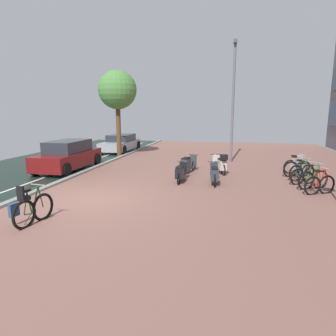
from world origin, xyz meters
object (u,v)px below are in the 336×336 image
at_px(scooter_mid, 221,164).
at_px(scooter_far, 214,174).
at_px(bicycle_foreground, 31,209).
at_px(bicycle_rack_00, 320,185).
at_px(scooter_extra, 188,164).
at_px(lamp_post, 233,97).
at_px(bicycle_rack_02, 303,176).
at_px(bicycle_rack_04, 297,169).
at_px(parked_car_far, 121,143).
at_px(bicycle_rack_03, 302,172).
at_px(parked_car_near, 68,156).
at_px(bicycle_rack_01, 313,180).
at_px(street_tree, 117,91).
at_px(scooter_near, 181,173).
at_px(bicycle_rack_05, 297,166).

bearing_deg(scooter_mid, scooter_far, -94.35).
distance_m(bicycle_foreground, bicycle_rack_00, 9.34).
relative_size(scooter_extra, lamp_post, 0.28).
xyz_separation_m(bicycle_rack_02, scooter_extra, (-4.88, 1.21, 0.08)).
bearing_deg(bicycle_rack_04, bicycle_rack_02, -92.04).
bearing_deg(parked_car_far, bicycle_rack_03, -33.89).
xyz_separation_m(parked_car_near, parked_car_far, (0.04, 7.21, -0.10)).
distance_m(scooter_mid, parked_car_far, 10.03).
relative_size(bicycle_rack_01, bicycle_rack_04, 0.95).
bearing_deg(parked_car_far, parked_car_near, -90.29).
bearing_deg(scooter_far, street_tree, 135.09).
bearing_deg(scooter_near, bicycle_rack_05, 29.77).
bearing_deg(bicycle_rack_03, scooter_mid, 168.46).
distance_m(bicycle_foreground, street_tree, 12.63).
bearing_deg(scooter_extra, scooter_near, -90.58).
distance_m(bicycle_rack_03, street_tree, 11.97).
height_order(bicycle_rack_03, street_tree, street_tree).
relative_size(bicycle_rack_04, bicycle_rack_05, 1.04).
xyz_separation_m(bicycle_rack_02, bicycle_rack_04, (0.05, 1.48, 0.02)).
relative_size(bicycle_rack_02, parked_car_near, 0.28).
distance_m(scooter_far, scooter_extra, 2.40).
distance_m(bicycle_rack_01, scooter_far, 3.69).
distance_m(bicycle_rack_01, bicycle_rack_04, 2.23).
bearing_deg(scooter_far, bicycle_rack_01, 0.30).
distance_m(bicycle_rack_04, street_tree, 11.64).
distance_m(bicycle_rack_05, scooter_mid, 3.61).
relative_size(parked_car_near, lamp_post, 0.63).
xyz_separation_m(bicycle_rack_05, scooter_far, (-3.69, -2.98, 0.07)).
relative_size(bicycle_rack_04, parked_car_near, 0.31).
xyz_separation_m(bicycle_foreground, parked_car_near, (-2.98, 6.97, 0.29)).
relative_size(bicycle_rack_02, scooter_mid, 0.65).
relative_size(bicycle_rack_05, parked_car_near, 0.30).
bearing_deg(bicycle_rack_05, bicycle_rack_00, -89.53).
height_order(bicycle_rack_01, street_tree, street_tree).
distance_m(bicycle_rack_04, scooter_near, 5.40).
height_order(bicycle_rack_01, scooter_extra, bicycle_rack_01).
bearing_deg(bicycle_foreground, bicycle_rack_03, 40.49).
bearing_deg(scooter_extra, bicycle_rack_03, -5.40).
height_order(scooter_near, scooter_mid, scooter_mid).
bearing_deg(bicycle_rack_02, scooter_mid, 156.69).
height_order(bicycle_rack_00, scooter_mid, scooter_mid).
xyz_separation_m(parked_car_near, street_tree, (0.82, 4.89, 3.49)).
bearing_deg(bicycle_rack_00, scooter_far, 169.03).
xyz_separation_m(bicycle_rack_05, scooter_extra, (-5.06, -1.01, 0.08)).
distance_m(bicycle_foreground, scooter_mid, 8.81).
xyz_separation_m(bicycle_rack_03, lamp_post, (-2.96, 4.13, 3.33)).
relative_size(scooter_near, lamp_post, 0.25).
bearing_deg(bicycle_rack_05, bicycle_foreground, -134.22).
relative_size(scooter_mid, scooter_extra, 0.97).
bearing_deg(bicycle_foreground, bicycle_rack_04, 43.55).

